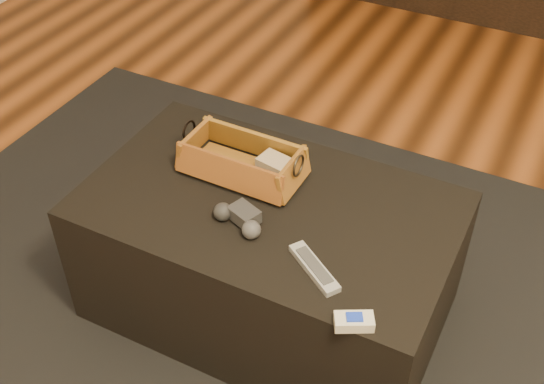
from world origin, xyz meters
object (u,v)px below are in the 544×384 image
at_px(tv_remote, 235,168).
at_px(wicker_basket, 242,162).
at_px(cream_gadget, 354,321).
at_px(ottoman, 269,257).
at_px(silver_remote, 314,268).
at_px(game_controller, 240,218).

bearing_deg(tv_remote, wicker_basket, 30.87).
bearing_deg(cream_gadget, ottoman, 141.65).
relative_size(silver_remote, cream_gadget, 1.73).
relative_size(ottoman, tv_remote, 5.51).
xyz_separation_m(wicker_basket, cream_gadget, (0.48, -0.36, -0.03)).
height_order(wicker_basket, silver_remote, wicker_basket).
distance_m(wicker_basket, game_controller, 0.21).
relative_size(game_controller, silver_remote, 0.94).
height_order(game_controller, cream_gadget, game_controller).
xyz_separation_m(wicker_basket, silver_remote, (0.33, -0.25, -0.03)).
xyz_separation_m(ottoman, wicker_basket, (-0.12, 0.08, 0.25)).
distance_m(wicker_basket, silver_remote, 0.41).
bearing_deg(cream_gadget, tv_remote, 145.01).
height_order(tv_remote, cream_gadget, same).
xyz_separation_m(tv_remote, wicker_basket, (0.02, 0.01, 0.02)).
xyz_separation_m(tv_remote, silver_remote, (0.35, -0.23, -0.01)).
relative_size(tv_remote, game_controller, 1.16).
relative_size(ottoman, silver_remote, 5.96).
bearing_deg(tv_remote, game_controller, -62.53).
height_order(silver_remote, cream_gadget, cream_gadget).
bearing_deg(game_controller, tv_remote, 122.76).
xyz_separation_m(tv_remote, game_controller, (0.11, -0.18, 0.00)).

